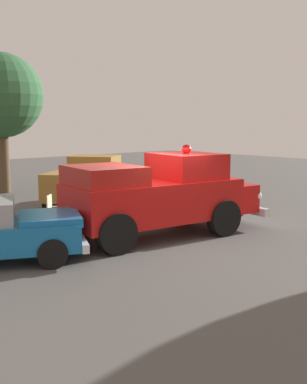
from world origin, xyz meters
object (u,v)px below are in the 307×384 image
(parked_pickup, at_px, (88,181))
(lawn_chair_by_car, at_px, (53,209))
(lawn_chair_near_truck, at_px, (66,216))
(vintage_fire_truck, at_px, (160,195))
(oak_tree_left, at_px, (1,96))
(spectator_standing, at_px, (223,191))
(spectator_seated, at_px, (71,213))

(parked_pickup, bearing_deg, lawn_chair_by_car, 39.40)
(parked_pickup, distance_m, lawn_chair_near_truck, 5.05)
(parked_pickup, bearing_deg, lawn_chair_near_truck, 48.23)
(vintage_fire_truck, relative_size, parked_pickup, 1.26)
(vintage_fire_truck, relative_size, oak_tree_left, 0.98)
(vintage_fire_truck, bearing_deg, spectator_standing, -174.29)
(parked_pickup, xyz_separation_m, oak_tree_left, (0.80, -5.54, 3.40))
(spectator_seated, bearing_deg, lawn_chair_by_car, -100.58)
(vintage_fire_truck, relative_size, spectator_standing, 3.71)
(lawn_chair_near_truck, xyz_separation_m, lawn_chair_by_car, (-0.33, -1.27, 0.00))
(parked_pickup, height_order, spectator_standing, parked_pickup)
(lawn_chair_near_truck, relative_size, oak_tree_left, 0.16)
(parked_pickup, xyz_separation_m, lawn_chair_by_car, (3.02, 2.48, -0.40))
(spectator_seated, xyz_separation_m, spectator_standing, (-5.14, 1.31, 0.27))
(vintage_fire_truck, height_order, lawn_chair_near_truck, vintage_fire_truck)
(spectator_seated, bearing_deg, parked_pickup, -130.31)
(lawn_chair_near_truck, xyz_separation_m, oak_tree_left, (-2.55, -9.29, 3.80))
(parked_pickup, height_order, spectator_seated, parked_pickup)
(spectator_seated, distance_m, oak_tree_left, 10.39)
(vintage_fire_truck, xyz_separation_m, spectator_seated, (1.95, -1.63, -0.50))
(spectator_standing, bearing_deg, lawn_chair_by_car, -28.86)
(lawn_chair_near_truck, bearing_deg, parked_pickup, -131.77)
(parked_pickup, height_order, lawn_chair_by_car, parked_pickup)
(vintage_fire_truck, bearing_deg, oak_tree_left, -92.72)
(lawn_chair_near_truck, height_order, lawn_chair_by_car, same)
(spectator_seated, bearing_deg, spectator_standing, 165.72)
(parked_pickup, relative_size, lawn_chair_near_truck, 4.85)
(parked_pickup, xyz_separation_m, spectator_seated, (3.28, 3.86, -0.29))
(spectator_seated, bearing_deg, lawn_chair_near_truck, -54.96)
(lawn_chair_near_truck, bearing_deg, oak_tree_left, -105.34)
(parked_pickup, relative_size, spectator_standing, 2.95)
(oak_tree_left, bearing_deg, spectator_seated, 75.26)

